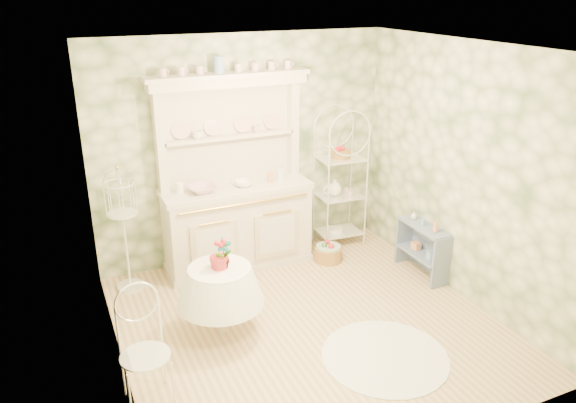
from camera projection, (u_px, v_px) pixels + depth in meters
name	position (u px, v px, depth m)	size (l,w,h in m)	color
floor	(308.00, 324.00, 5.65)	(3.60, 3.60, 0.00)	#D1B485
ceiling	(313.00, 48.00, 4.67)	(3.60, 3.60, 0.00)	white
wall_left	(108.00, 232.00, 4.47)	(3.60, 3.60, 0.00)	beige
wall_right	(465.00, 174.00, 5.85)	(3.60, 3.60, 0.00)	beige
wall_back	(243.00, 150.00, 6.69)	(3.60, 3.60, 0.00)	beige
wall_front	(433.00, 290.00, 3.63)	(3.60, 3.60, 0.00)	beige
kitchen_dresser	(236.00, 175.00, 6.45)	(1.87, 0.61, 2.29)	silver
bakers_rack	(340.00, 179.00, 7.14)	(0.55, 0.39, 1.77)	white
side_shelf	(422.00, 252.00, 6.54)	(0.25, 0.66, 0.57)	slate
round_table	(221.00, 303.00, 5.40)	(0.60, 0.60, 0.66)	white
cafe_chair	(146.00, 358.00, 4.45)	(0.39, 0.39, 0.87)	white
birdcage_stand	(125.00, 232.00, 6.07)	(0.33, 0.33, 1.38)	white
floor_basket	(328.00, 252.00, 6.91)	(0.36, 0.36, 0.23)	#A4773E
lace_rug	(385.00, 356.00, 5.15)	(1.17, 1.17, 0.01)	white
bowl_floral	(202.00, 191.00, 6.32)	(0.32, 0.32, 0.08)	white
bowl_white	(244.00, 185.00, 6.51)	(0.22, 0.22, 0.07)	white
cup_left	(197.00, 136.00, 6.27)	(0.11, 0.11, 0.09)	white
cup_right	(257.00, 130.00, 6.54)	(0.09, 0.09, 0.08)	white
potted_geranium	(224.00, 255.00, 5.21)	(0.16, 0.11, 0.30)	#3F7238
bottle_amber	(436.00, 226.00, 6.24)	(0.06, 0.06, 0.16)	tan
bottle_blue	(424.00, 222.00, 6.42)	(0.05, 0.05, 0.10)	#799DCB
bottle_glass	(414.00, 217.00, 6.59)	(0.07, 0.07, 0.09)	silver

